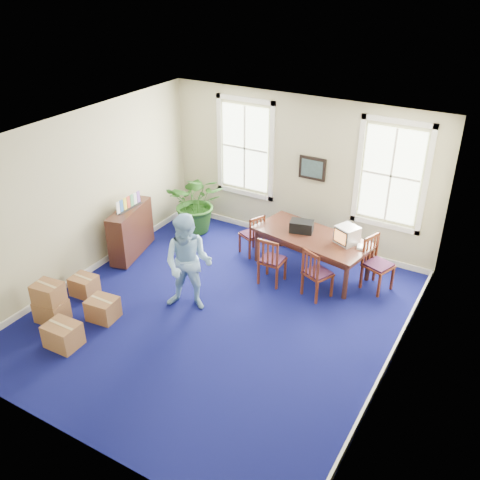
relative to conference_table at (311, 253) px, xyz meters
The scene contains 25 objects.
floor 2.39m from the conference_table, 109.68° to the right, with size 6.50×6.50×0.00m, color #0D115B.
ceiling 3.67m from the conference_table, 109.68° to the right, with size 6.50×6.50×0.00m, color white.
wall_back 1.78m from the conference_table, 127.48° to the left, with size 6.50×6.50×0.00m, color #B6B189.
wall_front 5.65m from the conference_table, 98.25° to the right, with size 6.50×6.50×0.00m, color #B6B189.
wall_left 4.56m from the conference_table, 149.70° to the right, with size 6.50×6.50×0.00m, color #B6B189.
wall_right 3.35m from the conference_table, 45.11° to the right, with size 6.50×6.50×0.00m, color #B6B189.
baseboard_back 1.32m from the conference_table, 128.30° to the left, with size 6.00×0.04×0.12m, color white.
baseboard_left 4.38m from the conference_table, 149.50° to the right, with size 0.04×6.50×0.12m, color white.
baseboard_right 3.12m from the conference_table, 45.51° to the right, with size 0.04×6.50×0.12m, color white.
window_left 2.77m from the conference_table, 154.15° to the left, with size 1.40×0.12×2.20m, color white, non-canonical shape.
window_right 2.13m from the conference_table, 42.47° to the left, with size 1.40×0.12×2.20m, color white, non-canonical shape.
wall_picture 1.75m from the conference_table, 116.60° to the left, with size 0.58×0.06×0.48m, color black, non-canonical shape.
conference_table is the anchor object (origin of this frame).
crt_tv 0.88m from the conference_table, ahead, with size 0.38×0.41×0.34m, color #B7B7BC, non-canonical shape.
game_console 1.07m from the conference_table, ahead, with size 0.15×0.18×0.05m, color white.
equipment_bag 0.57m from the conference_table, 168.69° to the left, with size 0.45×0.29×0.22m, color black.
chair_near_left 0.92m from the conference_table, 120.96° to the right, with size 0.45×0.45×0.99m, color maroon, non-canonical shape.
chair_near_right 0.91m from the conference_table, 59.04° to the right, with size 0.44×0.44×0.99m, color maroon, non-canonical shape.
chair_end_left 1.35m from the conference_table, behind, with size 0.41×0.41×0.92m, color maroon, non-canonical shape.
chair_end_right 1.36m from the conference_table, ahead, with size 0.47×0.47×1.05m, color maroon, non-canonical shape.
man 2.68m from the conference_table, 121.08° to the right, with size 0.89×0.69×1.81m, color #8EBEE7.
credenza 3.73m from the conference_table, 159.58° to the right, with size 0.38×1.32×1.04m, color #401F16.
brochure_rack 3.79m from the conference_table, 159.48° to the right, with size 0.11×0.64×0.28m, color #99999E, non-canonical shape.
potted_plant 2.95m from the conference_table, behind, with size 1.27×1.11×1.42m, color #1D4A14.
cardboard_boxes 4.75m from the conference_table, 129.18° to the right, with size 1.36×1.36×0.77m, color #99643B, non-canonical shape.
Camera 1 is at (4.18, -6.43, 5.67)m, focal length 40.00 mm.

